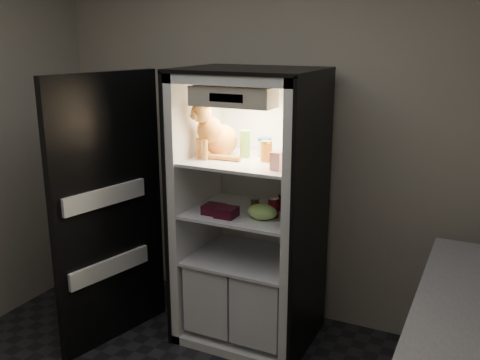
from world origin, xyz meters
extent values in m
plane|color=#A69C8A|center=(0.00, 1.80, 1.35)|extent=(3.60, 0.00, 3.60)
cube|color=white|center=(0.00, 1.67, 0.93)|extent=(0.85, 0.06, 1.85)
cube|color=white|center=(-0.40, 1.35, 0.93)|extent=(0.06, 0.70, 1.85)
cube|color=white|center=(0.40, 1.35, 0.93)|extent=(0.06, 0.70, 1.85)
cube|color=white|center=(0.00, 1.35, 1.82)|extent=(0.85, 0.70, 0.06)
cube|color=white|center=(0.00, 1.35, 0.03)|extent=(0.85, 0.70, 0.06)
cube|color=black|center=(-0.44, 1.35, 0.93)|extent=(0.02, 0.72, 1.87)
cube|color=black|center=(0.44, 1.35, 0.93)|extent=(0.02, 0.72, 1.87)
cube|color=black|center=(0.00, 1.35, 1.86)|extent=(0.90, 0.72, 0.02)
cube|color=white|center=(0.00, 1.32, 1.28)|extent=(0.73, 0.62, 0.02)
cube|color=white|center=(0.00, 1.32, 0.93)|extent=(0.73, 0.62, 0.02)
cube|color=white|center=(-0.18, 1.32, 0.35)|extent=(0.34, 0.58, 0.48)
cube|color=white|center=(0.18, 1.32, 0.35)|extent=(0.34, 0.58, 0.48)
cube|color=white|center=(0.00, 1.32, 0.60)|extent=(0.73, 0.62, 0.02)
cube|color=beige|center=(0.00, 1.11, 1.72)|extent=(0.52, 0.18, 0.12)
cube|color=black|center=(0.00, 1.02, 1.72)|extent=(0.22, 0.01, 0.05)
cube|color=black|center=(-0.85, 0.93, 0.93)|extent=(0.26, 0.86, 1.85)
cube|color=white|center=(-0.83, 0.87, 0.55)|extent=(0.21, 0.63, 0.12)
cube|color=white|center=(-0.83, 0.87, 1.05)|extent=(0.21, 0.63, 0.12)
ellipsoid|color=#C65C19|center=(-0.21, 1.36, 1.39)|extent=(0.28, 0.31, 0.22)
ellipsoid|color=#C65C19|center=(-0.25, 1.26, 1.47)|extent=(0.21, 0.20, 0.18)
sphere|color=#BA6924|center=(-0.27, 1.20, 1.60)|extent=(0.17, 0.17, 0.14)
sphere|color=#BA6924|center=(-0.29, 1.15, 1.58)|extent=(0.07, 0.07, 0.06)
cone|color=#BA6924|center=(-0.31, 1.22, 1.66)|extent=(0.07, 0.07, 0.06)
cone|color=#BA6924|center=(-0.23, 1.19, 1.66)|extent=(0.07, 0.07, 0.06)
cylinder|color=#C65C19|center=(-0.30, 1.21, 1.36)|extent=(0.03, 0.03, 0.13)
cylinder|color=#C65C19|center=(-0.24, 1.19, 1.36)|extent=(0.03, 0.03, 0.13)
cylinder|color=#C65C19|center=(-0.14, 1.23, 1.31)|extent=(0.25, 0.05, 0.03)
cylinder|color=#248732|center=(-0.05, 1.38, 1.37)|extent=(0.07, 0.07, 0.17)
cylinder|color=#248732|center=(-0.05, 1.38, 1.46)|extent=(0.07, 0.07, 0.01)
cylinder|color=white|center=(0.06, 1.45, 1.34)|extent=(0.09, 0.09, 0.11)
cylinder|color=#193AB2|center=(0.06, 1.45, 1.41)|extent=(0.09, 0.09, 0.02)
cylinder|color=#9A150E|center=(0.13, 1.33, 1.35)|extent=(0.07, 0.07, 0.12)
cylinder|color=gold|center=(0.13, 1.33, 1.42)|extent=(0.08, 0.08, 0.01)
cylinder|color=#A32815|center=(0.31, 1.44, 1.38)|extent=(0.11, 0.11, 0.17)
cylinder|color=white|center=(0.31, 1.44, 1.47)|extent=(0.11, 0.11, 0.01)
cube|color=silver|center=(0.27, 1.15, 1.34)|extent=(0.06, 0.06, 0.11)
cylinder|color=black|center=(0.21, 1.42, 1.00)|extent=(0.06, 0.06, 0.11)
cylinder|color=#B2B2B2|center=(0.21, 1.42, 1.05)|extent=(0.06, 0.06, 0.00)
cylinder|color=black|center=(0.29, 1.38, 1.00)|extent=(0.07, 0.07, 0.12)
cylinder|color=#B2B2B2|center=(0.29, 1.38, 1.07)|extent=(0.07, 0.07, 0.00)
cylinder|color=black|center=(0.21, 1.27, 1.00)|extent=(0.07, 0.07, 0.12)
cylinder|color=#B2B2B2|center=(0.21, 1.27, 1.07)|extent=(0.07, 0.07, 0.00)
cylinder|color=brown|center=(0.03, 1.37, 0.98)|extent=(0.06, 0.06, 0.07)
cylinder|color=#B2B2B2|center=(0.03, 1.37, 1.02)|extent=(0.06, 0.06, 0.01)
ellipsoid|color=#8FC35B|center=(0.16, 1.21, 0.99)|extent=(0.20, 0.14, 0.10)
cube|color=#480C1D|center=(-0.17, 1.16, 0.97)|extent=(0.12, 0.12, 0.06)
cube|color=#480C1D|center=(-0.07, 1.14, 0.97)|extent=(0.13, 0.13, 0.06)
camera|label=1|loc=(1.44, -1.75, 2.08)|focal=40.00mm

